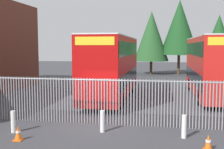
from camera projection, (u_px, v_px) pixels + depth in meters
name	position (u px, v px, depth m)	size (l,w,h in m)	color
ground_plane	(121.00, 96.00, 21.26)	(100.00, 100.00, 0.00)	#3D3D42
palisade_fence	(76.00, 99.00, 13.50)	(15.32, 0.14, 2.35)	gray
double_decker_bus_near_gate	(112.00, 65.00, 20.09)	(2.54, 10.81, 4.42)	#B70C0C
double_decker_bus_behind_fence_left	(210.00, 64.00, 20.55)	(2.54, 10.81, 4.42)	red
bollard_near_left	(13.00, 122.00, 12.01)	(0.20, 0.20, 0.95)	silver
bollard_center_front	(102.00, 121.00, 12.07)	(0.20, 0.20, 0.95)	silver
bollard_near_right	(184.00, 127.00, 11.28)	(0.20, 0.20, 0.95)	silver
traffic_cone_by_gate	(208.00, 143.00, 9.92)	(0.34, 0.34, 0.59)	orange
traffic_cone_mid_forecourt	(18.00, 133.00, 11.01)	(0.34, 0.34, 0.59)	orange
tree_tall_back	(219.00, 38.00, 34.56)	(3.96, 3.96, 7.69)	#4C3823
tree_short_side	(151.00, 36.00, 37.80)	(4.68, 4.68, 8.51)	#4C3823
tree_mid_row	(179.00, 28.00, 37.53)	(5.12, 5.12, 9.98)	#4C3823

